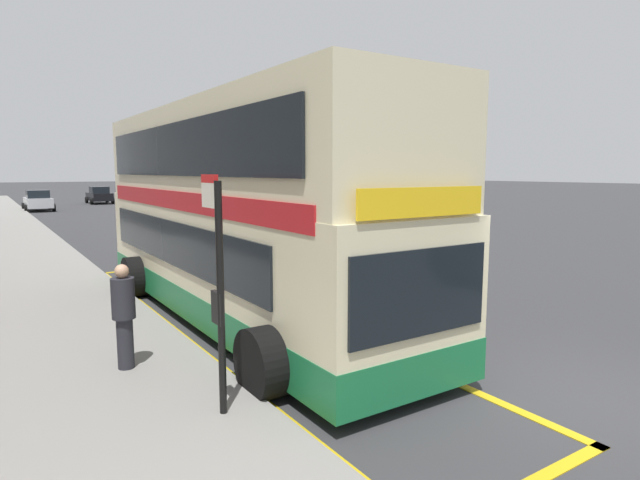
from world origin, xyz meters
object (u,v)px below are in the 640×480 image
parked_car_maroon_kerbside (248,224)px  parked_car_silver_far (38,201)px  double_decker_bus (236,220)px  parked_car_black_across (99,195)px  bus_stop_sign (218,277)px  pedestrian_waiting_near_sign (124,313)px

parked_car_maroon_kerbside → parked_car_silver_far: bearing=101.9°
double_decker_bus → parked_car_black_across: 43.54m
double_decker_bus → parked_car_maroon_kerbside: (5.29, 10.63, -1.27)m
bus_stop_sign → parked_car_black_across: 48.03m
double_decker_bus → pedestrian_waiting_near_sign: 3.67m
pedestrian_waiting_near_sign → parked_car_silver_far: bearing=86.7°
parked_car_maroon_kerbside → parked_car_black_across: same height
parked_car_black_across → pedestrian_waiting_near_sign: (-7.99, -45.34, 0.20)m
parked_car_maroon_kerbside → bus_stop_sign: bearing=-117.8°
parked_car_silver_far → parked_car_black_across: same height
parked_car_silver_far → parked_car_maroon_kerbside: 25.99m
double_decker_bus → parked_car_silver_far: double_decker_bus is taller
double_decker_bus → parked_car_maroon_kerbside: size_ratio=2.62×
bus_stop_sign → parked_car_silver_far: 40.22m
double_decker_bus → pedestrian_waiting_near_sign: size_ratio=6.91×
double_decker_bus → pedestrian_waiting_near_sign: (-2.80, -2.13, -1.07)m
parked_car_silver_far → pedestrian_waiting_near_sign: bearing=89.4°
bus_stop_sign → double_decker_bus: bearing=63.1°
bus_stop_sign → parked_car_maroon_kerbside: 16.66m
bus_stop_sign → pedestrian_waiting_near_sign: bus_stop_sign is taller
pedestrian_waiting_near_sign → parked_car_black_across: bearing=80.0°
double_decker_bus → parked_car_black_across: (5.19, 43.21, -1.27)m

